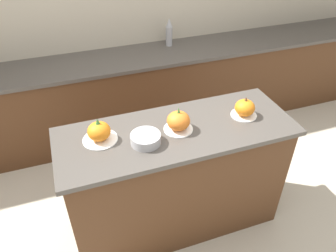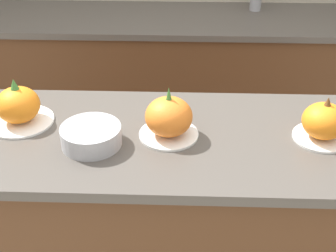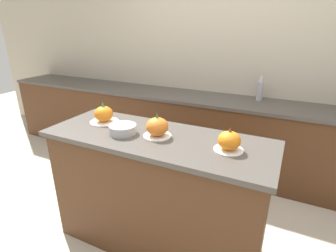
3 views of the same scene
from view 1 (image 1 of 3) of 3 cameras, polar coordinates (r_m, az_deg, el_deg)
ground_plane at (r=2.89m, az=1.30°, el=-15.99°), size 12.00×12.00×0.00m
wall_back at (r=3.56m, az=-8.62°, el=19.06°), size 8.00×0.06×2.50m
kitchen_island at (r=2.52m, az=1.45°, el=-9.30°), size 1.64×0.61×0.96m
back_counter at (r=3.58m, az=-6.33°, el=5.32°), size 6.00×0.60×0.90m
pumpkin_cake_left at (r=2.13m, az=-11.90°, el=-1.07°), size 0.23×0.23×0.17m
pumpkin_cake_center at (r=2.17m, az=1.88°, el=0.72°), size 0.20×0.20×0.18m
pumpkin_cake_right at (r=2.37m, az=13.26°, el=2.95°), size 0.18×0.18×0.15m
bottle_tall at (r=3.58m, az=0.19°, el=15.95°), size 0.07×0.07×0.29m
mixing_bowl at (r=2.08m, az=-3.91°, el=-2.24°), size 0.19×0.19×0.06m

